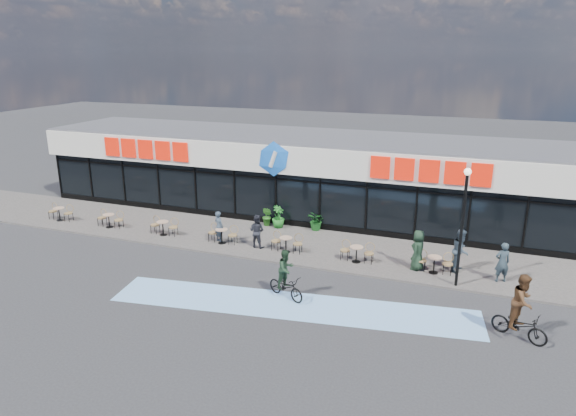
{
  "coord_description": "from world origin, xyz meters",
  "views": [
    {
      "loc": [
        9.97,
        -18.02,
        9.34
      ],
      "look_at": [
        2.0,
        3.5,
        2.23
      ],
      "focal_mm": 32.0,
      "sensor_mm": 36.0,
      "label": 1
    }
  ],
  "objects": [
    {
      "name": "patron_left",
      "position": [
        -1.66,
        3.43,
        0.9
      ],
      "size": [
        0.69,
        0.59,
        1.59
      ],
      "primitive_type": "imported",
      "rotation": [
        0.0,
        0.0,
        2.71
      ],
      "color": "#323F4E",
      "rests_on": "sidewalk"
    },
    {
      "name": "sidewalk",
      "position": [
        0.0,
        4.5,
        0.05
      ],
      "size": [
        44.0,
        5.0,
        0.1
      ],
      "primitive_type": "cube",
      "color": "#5A5450",
      "rests_on": "ground"
    },
    {
      "name": "potted_plant_right",
      "position": [
        0.34,
        6.46,
        0.7
      ],
      "size": [
        0.83,
        0.83,
        1.2
      ],
      "primitive_type": "imported",
      "rotation": [
        0.0,
        0.0,
        1.29
      ],
      "color": "#1C621E",
      "rests_on": "sidewalk"
    },
    {
      "name": "bistro_set_4",
      "position": [
        1.98,
        3.35,
        0.56
      ],
      "size": [
        1.54,
        0.62,
        0.9
      ],
      "color": "tan",
      "rests_on": "sidewalk"
    },
    {
      "name": "bistro_set_5",
      "position": [
        5.39,
        3.35,
        0.56
      ],
      "size": [
        1.54,
        0.62,
        0.9
      ],
      "color": "tan",
      "rests_on": "sidewalk"
    },
    {
      "name": "cyclist_a",
      "position": [
        3.57,
        -0.97,
        0.77
      ],
      "size": [
        1.89,
        1.33,
        2.01
      ],
      "color": "black",
      "rests_on": "ground"
    },
    {
      "name": "cyclist_b",
      "position": [
        11.95,
        -1.03,
        0.95
      ],
      "size": [
        1.99,
        1.39,
        2.34
      ],
      "color": "black",
      "rests_on": "ground"
    },
    {
      "name": "building",
      "position": [
        -0.0,
        9.93,
        2.34
      ],
      "size": [
        30.6,
        6.57,
        4.75
      ],
      "color": "black",
      "rests_on": "ground"
    },
    {
      "name": "ground",
      "position": [
        0.0,
        0.0,
        0.0
      ],
      "size": [
        120.0,
        120.0,
        0.0
      ],
      "primitive_type": "plane",
      "color": "#28282B",
      "rests_on": "ground"
    },
    {
      "name": "pedestrian_b",
      "position": [
        9.81,
        3.9,
        1.05
      ],
      "size": [
        0.88,
        1.04,
        1.89
      ],
      "primitive_type": "imported",
      "rotation": [
        0.0,
        0.0,
        1.37
      ],
      "color": "#2F3C49",
      "rests_on": "sidewalk"
    },
    {
      "name": "bike_lane",
      "position": [
        4.0,
        -1.5,
        0.01
      ],
      "size": [
        14.17,
        4.13,
        0.01
      ],
      "primitive_type": "cube",
      "rotation": [
        0.0,
        0.0,
        0.14
      ],
      "color": "#77ABE1",
      "rests_on": "ground"
    },
    {
      "name": "patron_right",
      "position": [
        0.43,
        3.38,
        0.92
      ],
      "size": [
        0.86,
        0.7,
        1.65
      ],
      "primitive_type": "imported",
      "rotation": [
        0.0,
        0.0,
        3.04
      ],
      "color": "#202128",
      "rests_on": "sidewalk"
    },
    {
      "name": "lamp_post",
      "position": [
        9.77,
        2.3,
        3.03
      ],
      "size": [
        0.28,
        0.28,
        4.91
      ],
      "color": "black",
      "rests_on": "sidewalk"
    },
    {
      "name": "bistro_set_1",
      "position": [
        -8.24,
        3.35,
        0.56
      ],
      "size": [
        1.54,
        0.62,
        0.9
      ],
      "color": "tan",
      "rests_on": "sidewalk"
    },
    {
      "name": "bistro_set_2",
      "position": [
        -4.84,
        3.35,
        0.56
      ],
      "size": [
        1.54,
        0.62,
        0.9
      ],
      "color": "tan",
      "rests_on": "sidewalk"
    },
    {
      "name": "potted_plant_left",
      "position": [
        -0.32,
        6.49,
        0.63
      ],
      "size": [
        0.75,
        0.72,
        1.07
      ],
      "primitive_type": "imported",
      "rotation": [
        0.0,
        0.0,
        5.7
      ],
      "color": "#26621C",
      "rests_on": "sidewalk"
    },
    {
      "name": "bistro_set_0",
      "position": [
        -11.65,
        3.35,
        0.56
      ],
      "size": [
        1.54,
        0.62,
        0.9
      ],
      "color": "tan",
      "rests_on": "sidewalk"
    },
    {
      "name": "potted_plant_mid",
      "position": [
        2.43,
        6.74,
        0.62
      ],
      "size": [
        1.23,
        1.18,
        1.05
      ],
      "primitive_type": "imported",
      "rotation": [
        0.0,
        0.0,
        5.76
      ],
      "color": "#154A18",
      "rests_on": "sidewalk"
    },
    {
      "name": "bistro_set_3",
      "position": [
        -1.43,
        3.35,
        0.56
      ],
      "size": [
        1.54,
        0.62,
        0.9
      ],
      "color": "tan",
      "rests_on": "sidewalk"
    },
    {
      "name": "bistro_set_6",
      "position": [
        8.8,
        3.35,
        0.56
      ],
      "size": [
        1.54,
        0.62,
        0.9
      ],
      "color": "tan",
      "rests_on": "sidewalk"
    },
    {
      "name": "pedestrian_c",
      "position": [
        11.48,
        3.33,
        0.96
      ],
      "size": [
        0.74,
        0.63,
        1.72
      ],
      "primitive_type": "imported",
      "rotation": [
        0.0,
        0.0,
        3.55
      ],
      "color": "#27343D",
      "rests_on": "sidewalk"
    },
    {
      "name": "pedestrian_a",
      "position": [
        8.07,
        3.39,
        1.0
      ],
      "size": [
        0.78,
        1.0,
        1.8
      ],
      "primitive_type": "imported",
      "rotation": [
        0.0,
        0.0,
        -1.82
      ],
      "color": "black",
      "rests_on": "sidewalk"
    }
  ]
}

